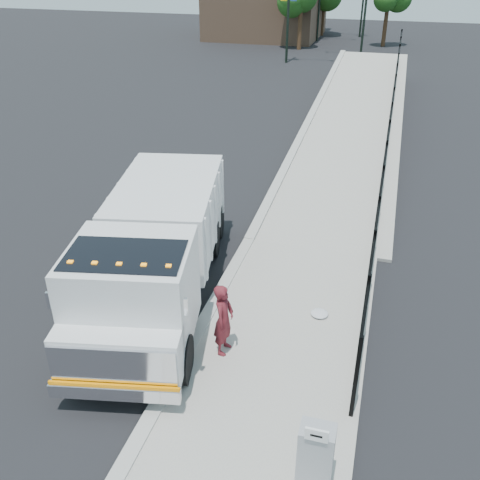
# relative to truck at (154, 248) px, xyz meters

# --- Properties ---
(ground) EXTENTS (120.00, 120.00, 0.00)m
(ground) POSITION_rel_truck_xyz_m (1.41, -0.56, -1.49)
(ground) COLOR black
(ground) RESTS_ON ground
(sidewalk) EXTENTS (3.55, 12.00, 0.12)m
(sidewalk) POSITION_rel_truck_xyz_m (3.33, -2.56, -1.43)
(sidewalk) COLOR #9E998E
(sidewalk) RESTS_ON ground
(curb) EXTENTS (0.30, 12.00, 0.16)m
(curb) POSITION_rel_truck_xyz_m (1.41, -2.56, -1.41)
(curb) COLOR #ADAAA3
(curb) RESTS_ON ground
(ramp) EXTENTS (3.95, 24.06, 3.19)m
(ramp) POSITION_rel_truck_xyz_m (3.53, 15.44, -1.49)
(ramp) COLOR #9E998E
(ramp) RESTS_ON ground
(iron_fence) EXTENTS (0.10, 28.00, 1.80)m
(iron_fence) POSITION_rel_truck_xyz_m (4.96, 11.44, -0.59)
(iron_fence) COLOR black
(iron_fence) RESTS_ON ground
(truck) EXTENTS (3.94, 8.07, 2.65)m
(truck) POSITION_rel_truck_xyz_m (0.00, 0.00, 0.00)
(truck) COLOR black
(truck) RESTS_ON ground
(worker) EXTENTS (0.42, 0.62, 1.64)m
(worker) POSITION_rel_truck_xyz_m (2.16, -1.47, -0.55)
(worker) COLOR maroon
(worker) RESTS_ON sidewalk
(utility_cabinet) EXTENTS (0.55, 0.40, 1.25)m
(utility_cabinet) POSITION_rel_truck_xyz_m (4.51, -4.17, -0.75)
(utility_cabinet) COLOR gray
(utility_cabinet) RESTS_ON sidewalk
(arrow_sign) EXTENTS (0.35, 0.04, 0.22)m
(arrow_sign) POSITION_rel_truck_xyz_m (4.51, -4.39, -0.01)
(arrow_sign) COLOR white
(arrow_sign) RESTS_ON utility_cabinet
(debris) EXTENTS (0.42, 0.42, 0.10)m
(debris) POSITION_rel_truck_xyz_m (3.95, 0.32, -1.32)
(debris) COLOR silver
(debris) RESTS_ON sidewalk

